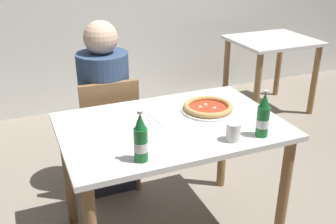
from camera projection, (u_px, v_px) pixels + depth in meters
dining_table_main at (171, 142)px, 2.20m from camera, size 1.20×0.80×0.75m
chair_behind_table at (108, 128)px, 2.70m from camera, size 0.41×0.41×0.85m
diner_seated at (106, 112)px, 2.70m from camera, size 0.34×0.34×1.21m
dining_table_background at (271, 54)px, 4.00m from camera, size 0.80×0.70×0.75m
pizza_margherita_near at (208, 108)px, 2.30m from camera, size 0.31×0.31×0.04m
beer_bottle_left at (141, 140)px, 1.76m from camera, size 0.07×0.07×0.25m
beer_bottle_center at (263, 117)px, 1.98m from camera, size 0.07×0.07×0.25m
napkin_with_cutlery at (153, 121)px, 2.18m from camera, size 0.19×0.19×0.01m
paper_cup at (233, 132)px, 1.96m from camera, size 0.07×0.07×0.09m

